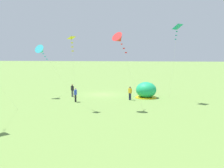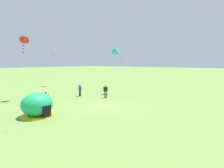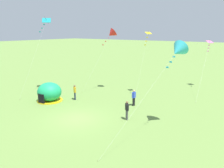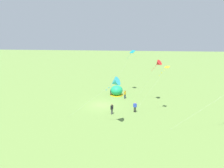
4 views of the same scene
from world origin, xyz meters
TOP-DOWN VIEW (x-y plane):
  - ground_plane at (0.00, 0.00)m, footprint 300.00×300.00m
  - popup_tent at (-6.21, 2.05)m, footprint 2.81×2.81m
  - person_near_tent at (2.32, 6.06)m, footprint 0.28×0.59m
  - person_with_toddler at (-4.17, 3.98)m, footprint 0.48×0.42m
  - person_center_field at (3.68, 2.47)m, footprint 0.47×0.43m
  - kite_red at (-3.27, 9.90)m, footprint 3.17×4.17m
  - kite_teal at (-9.66, 4.92)m, footprint 1.34×5.44m
  - kite_cyan at (7.51, 3.38)m, footprint 2.71×8.25m
  - kite_pink at (6.63, 18.37)m, footprint 1.37×8.47m
  - kite_yellow at (1.46, 10.46)m, footprint 1.35×5.18m

SIDE VIEW (x-z plane):
  - ground_plane at x=0.00m, z-range 0.00..0.00m
  - person_near_tent at x=2.32m, z-range 0.10..1.82m
  - person_with_toddler at x=-4.17m, z-range 0.10..1.82m
  - person_center_field at x=3.68m, z-range 0.10..1.82m
  - popup_tent at x=-6.21m, z-range -0.05..2.05m
  - kite_pink at x=6.63m, z-range 2.67..9.23m
  - kite_cyan at x=7.51m, z-range 2.71..9.71m
  - kite_yellow at x=1.46m, z-range 3.16..10.85m
  - kite_red at x=-3.27m, z-range 3.30..11.31m
  - kite_teal at x=-9.66m, z-range 4.01..13.36m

